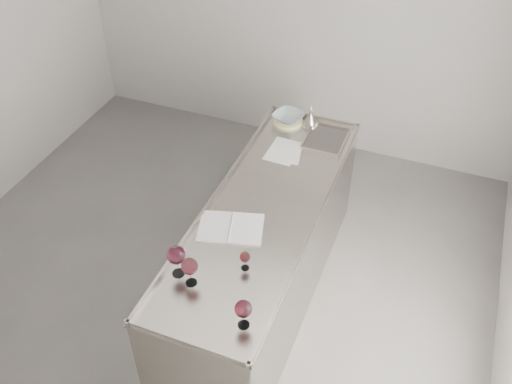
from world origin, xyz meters
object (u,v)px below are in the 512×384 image
at_px(wine_glass_left, 176,256).
at_px(wine_glass_right, 243,309).
at_px(ceramic_bowl, 288,117).
at_px(wine_glass_middle, 190,267).
at_px(wine_funnel, 310,119).
at_px(counter, 264,254).
at_px(wine_glass_small, 245,258).
at_px(notebook, 231,228).

height_order(wine_glass_left, wine_glass_right, wine_glass_left).
height_order(wine_glass_right, ceramic_bowl, wine_glass_right).
height_order(wine_glass_middle, wine_funnel, wine_glass_middle).
bearing_deg(ceramic_bowl, wine_glass_left, -92.64).
height_order(counter, wine_glass_left, wine_glass_left).
bearing_deg(wine_glass_left, ceramic_bowl, 87.36).
height_order(wine_glass_left, wine_funnel, wine_glass_left).
bearing_deg(wine_glass_right, ceramic_bowl, 102.07).
distance_m(wine_glass_small, notebook, 0.37).
relative_size(wine_glass_right, ceramic_bowl, 0.81).
distance_m(counter, wine_glass_small, 0.80).
distance_m(wine_glass_middle, wine_glass_right, 0.44).
bearing_deg(notebook, wine_glass_small, -68.58).
bearing_deg(notebook, counter, 48.07).
height_order(wine_glass_middle, wine_glass_right, wine_glass_middle).
height_order(counter, wine_glass_small, wine_glass_small).
bearing_deg(wine_glass_middle, wine_glass_left, 160.29).
relative_size(wine_glass_small, wine_funnel, 0.69).
bearing_deg(ceramic_bowl, counter, -79.74).
distance_m(counter, notebook, 0.56).
height_order(counter, wine_glass_middle, wine_glass_middle).
bearing_deg(wine_glass_right, wine_glass_middle, 157.59).
height_order(wine_glass_left, notebook, wine_glass_left).
bearing_deg(wine_glass_small, wine_glass_right, -68.87).
xyz_separation_m(wine_glass_middle, ceramic_bowl, (-0.02, 1.85, -0.09)).
xyz_separation_m(wine_glass_middle, wine_funnel, (0.16, 1.87, -0.08)).
distance_m(counter, wine_funnel, 1.20).
bearing_deg(ceramic_bowl, notebook, -87.52).
distance_m(wine_glass_small, wine_funnel, 1.65).
xyz_separation_m(counter, ceramic_bowl, (-0.19, 1.06, 0.52)).
bearing_deg(wine_funnel, wine_glass_left, -98.28).
relative_size(wine_glass_middle, ceramic_bowl, 0.82).
bearing_deg(ceramic_bowl, wine_glass_middle, -89.31).
distance_m(counter, wine_glass_left, 1.02).
relative_size(wine_glass_left, wine_glass_small, 1.67).
relative_size(ceramic_bowl, wine_funnel, 1.26).
xyz_separation_m(counter, wine_glass_middle, (-0.17, -0.79, 0.61)).
distance_m(wine_glass_middle, ceramic_bowl, 1.85).
bearing_deg(counter, wine_glass_middle, -102.08).
bearing_deg(wine_glass_left, counter, 69.93).
relative_size(wine_glass_right, wine_funnel, 1.02).
xyz_separation_m(wine_glass_middle, wine_glass_small, (0.26, 0.23, -0.05)).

